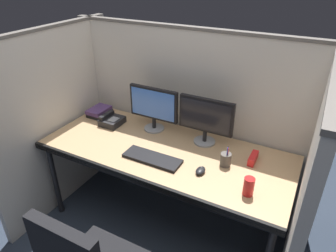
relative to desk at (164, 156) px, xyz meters
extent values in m
plane|color=#2D3847|center=(0.00, -0.29, -0.69)|extent=(8.00, 8.00, 0.00)
cube|color=beige|center=(0.00, 0.46, 0.08)|extent=(2.20, 0.05, 1.55)
cube|color=#605B56|center=(0.00, 0.46, 0.87)|extent=(2.21, 0.06, 0.02)
cube|color=beige|center=(-0.99, -0.09, 0.08)|extent=(0.05, 1.40, 1.55)
cube|color=#605B56|center=(-0.99, -0.09, 0.87)|extent=(0.06, 1.41, 0.02)
cube|color=beige|center=(0.99, -0.09, 0.08)|extent=(0.05, 1.40, 1.55)
cube|color=tan|center=(0.00, 0.01, 0.03)|extent=(1.90, 0.80, 0.04)
cube|color=black|center=(0.00, -0.38, 0.03)|extent=(1.90, 0.02, 0.05)
cylinder|color=black|center=(-0.89, -0.33, -0.34)|extent=(0.04, 0.04, 0.70)
cylinder|color=black|center=(-0.89, 0.35, -0.34)|extent=(0.04, 0.04, 0.70)
cylinder|color=black|center=(0.89, 0.35, -0.34)|extent=(0.04, 0.04, 0.70)
cylinder|color=gray|center=(-0.23, 0.25, 0.06)|extent=(0.17, 0.17, 0.01)
cylinder|color=black|center=(-0.23, 0.25, 0.11)|extent=(0.03, 0.03, 0.09)
cube|color=black|center=(-0.23, 0.25, 0.29)|extent=(0.43, 0.03, 0.27)
cube|color=#3F72D8|center=(-0.23, 0.23, 0.29)|extent=(0.39, 0.01, 0.23)
cylinder|color=gray|center=(0.23, 0.25, 0.06)|extent=(0.17, 0.17, 0.01)
cylinder|color=black|center=(0.23, 0.25, 0.11)|extent=(0.03, 0.03, 0.09)
cube|color=black|center=(0.23, 0.25, 0.29)|extent=(0.43, 0.03, 0.27)
cube|color=black|center=(0.23, 0.23, 0.29)|extent=(0.39, 0.01, 0.23)
cube|color=black|center=(-0.02, -0.15, 0.06)|extent=(0.43, 0.15, 0.02)
ellipsoid|color=black|center=(0.35, -0.13, 0.07)|extent=(0.06, 0.10, 0.03)
cylinder|color=#59595B|center=(0.35, -0.11, 0.08)|extent=(0.01, 0.01, 0.01)
cube|color=black|center=(-0.81, 0.25, 0.06)|extent=(0.15, 0.21, 0.03)
cube|color=#4C3366|center=(-0.82, 0.24, 0.10)|extent=(0.15, 0.21, 0.04)
cylinder|color=#4C4742|center=(0.47, 0.03, 0.10)|extent=(0.08, 0.08, 0.09)
cylinder|color=red|center=(0.48, 0.03, 0.13)|extent=(0.01, 0.01, 0.13)
cylinder|color=#263FB2|center=(0.48, 0.02, 0.13)|extent=(0.01, 0.01, 0.15)
cylinder|color=black|center=(0.47, 0.05, 0.13)|extent=(0.01, 0.01, 0.14)
cube|color=red|center=(0.63, 0.17, 0.08)|extent=(0.04, 0.15, 0.06)
cylinder|color=red|center=(0.69, -0.19, 0.11)|extent=(0.07, 0.07, 0.12)
cube|color=black|center=(-0.60, 0.15, 0.08)|extent=(0.17, 0.19, 0.06)
cube|color=black|center=(-0.66, 0.15, 0.12)|extent=(0.04, 0.17, 0.03)
cube|color=gray|center=(-0.58, 0.14, 0.11)|extent=(0.07, 0.09, 0.00)
camera|label=1|loc=(0.93, -1.70, 1.32)|focal=32.60mm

